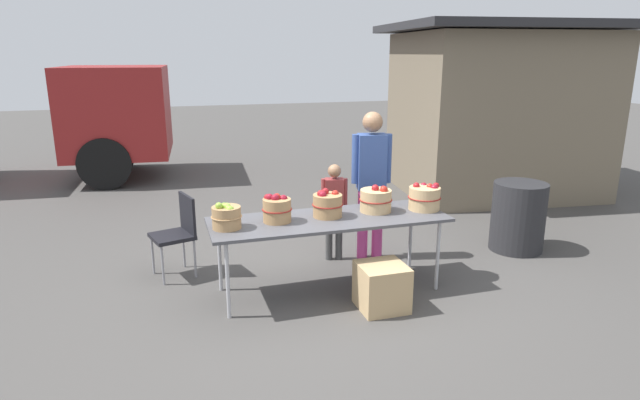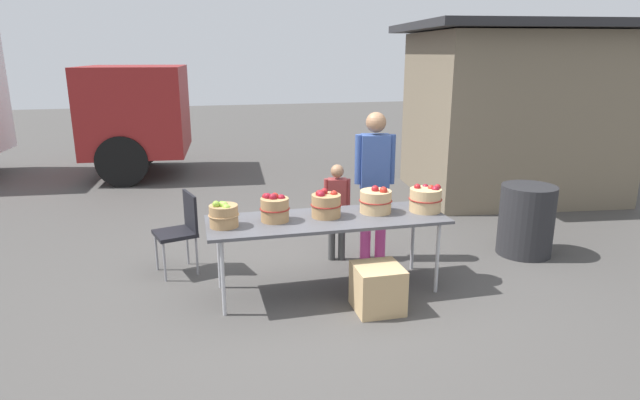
% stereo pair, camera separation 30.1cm
% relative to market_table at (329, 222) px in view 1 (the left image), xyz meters
% --- Properties ---
extents(ground_plane, '(40.00, 40.00, 0.00)m').
position_rel_market_table_xyz_m(ground_plane, '(0.00, 0.00, -0.71)').
color(ground_plane, '#474442').
extents(market_table, '(2.30, 0.76, 0.75)m').
position_rel_market_table_xyz_m(market_table, '(0.00, 0.00, 0.00)').
color(market_table, '#4C4C51').
rests_on(market_table, ground).
extents(apple_basket_green_0, '(0.28, 0.28, 0.25)m').
position_rel_market_table_xyz_m(apple_basket_green_0, '(-0.98, -0.03, 0.15)').
color(apple_basket_green_0, '#A87F51').
rests_on(apple_basket_green_0, market_table).
extents(apple_basket_red_0, '(0.28, 0.28, 0.27)m').
position_rel_market_table_xyz_m(apple_basket_red_0, '(-0.50, 0.03, 0.16)').
color(apple_basket_red_0, '#A87F51').
rests_on(apple_basket_red_0, market_table).
extents(apple_basket_red_1, '(0.30, 0.30, 0.27)m').
position_rel_market_table_xyz_m(apple_basket_red_1, '(-0.00, 0.05, 0.16)').
color(apple_basket_red_1, '#A87F51').
rests_on(apple_basket_red_1, market_table).
extents(apple_basket_red_2, '(0.33, 0.33, 0.28)m').
position_rel_market_table_xyz_m(apple_basket_red_2, '(0.52, 0.08, 0.16)').
color(apple_basket_red_2, tan).
rests_on(apple_basket_red_2, market_table).
extents(apple_basket_red_3, '(0.33, 0.33, 0.27)m').
position_rel_market_table_xyz_m(apple_basket_red_3, '(1.02, -0.00, 0.16)').
color(apple_basket_red_3, tan).
rests_on(apple_basket_red_3, market_table).
extents(vendor_adult, '(0.43, 0.28, 1.67)m').
position_rel_market_table_xyz_m(vendor_adult, '(0.72, 0.70, 0.28)').
color(vendor_adult, '#CC3F8C').
rests_on(vendor_adult, ground).
extents(child_customer, '(0.29, 0.19, 1.11)m').
position_rel_market_table_xyz_m(child_customer, '(0.31, 0.76, -0.06)').
color(child_customer, '#3F3F3F').
rests_on(child_customer, ground).
extents(food_kiosk, '(3.81, 3.28, 2.74)m').
position_rel_market_table_xyz_m(food_kiosk, '(3.89, 3.02, 0.67)').
color(food_kiosk, '#726651').
rests_on(food_kiosk, ground).
extents(folding_chair, '(0.50, 0.50, 0.86)m').
position_rel_market_table_xyz_m(folding_chair, '(-1.39, 0.83, -0.20)').
color(folding_chair, black).
rests_on(folding_chair, ground).
extents(trash_barrel, '(0.62, 0.62, 0.82)m').
position_rel_market_table_xyz_m(trash_barrel, '(2.50, 0.43, -0.30)').
color(trash_barrel, '#262628').
rests_on(trash_barrel, ground).
extents(produce_crate, '(0.42, 0.42, 0.42)m').
position_rel_market_table_xyz_m(produce_crate, '(0.34, -0.52, -0.50)').
color(produce_crate, tan).
rests_on(produce_crate, ground).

